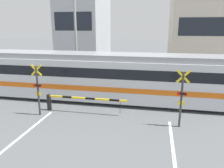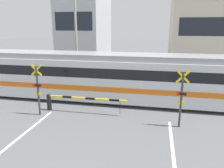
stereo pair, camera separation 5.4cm
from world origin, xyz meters
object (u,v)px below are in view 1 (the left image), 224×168
(crossing_barrier_near, at_px, (72,100))
(crossing_barrier_far, at_px, (150,83))
(crossing_signal_right, at_px, (182,96))
(pedestrian, at_px, (111,73))
(commuter_train, at_px, (70,74))
(crossing_signal_left, at_px, (38,88))

(crossing_barrier_near, height_order, crossing_barrier_far, same)
(crossing_barrier_far, bearing_deg, crossing_barrier_near, -131.65)
(crossing_signal_right, xyz_separation_m, pedestrian, (-5.32, 8.23, -0.78))
(commuter_train, height_order, crossing_signal_left, commuter_train)
(crossing_barrier_near, relative_size, crossing_barrier_far, 1.00)
(crossing_barrier_far, xyz_separation_m, pedestrian, (-3.63, 2.29, 0.13))
(commuter_train, distance_m, crossing_signal_right, 8.02)
(crossing_barrier_near, height_order, crossing_signal_right, crossing_signal_right)
(crossing_barrier_near, distance_m, pedestrian, 7.48)
(commuter_train, height_order, crossing_barrier_far, commuter_train)
(crossing_barrier_near, bearing_deg, pedestrian, 82.90)
(commuter_train, relative_size, pedestrian, 14.09)
(crossing_barrier_far, distance_m, crossing_signal_left, 8.66)
(crossing_barrier_far, xyz_separation_m, crossing_signal_right, (1.69, -5.93, 0.91))
(crossing_barrier_far, relative_size, crossing_signal_left, 1.64)
(crossing_signal_left, height_order, crossing_signal_right, same)
(crossing_signal_left, height_order, pedestrian, crossing_signal_left)
(commuter_train, bearing_deg, crossing_barrier_near, -67.29)
(commuter_train, distance_m, crossing_barrier_far, 6.27)
(crossing_barrier_near, relative_size, pedestrian, 3.18)
(crossing_signal_left, distance_m, pedestrian, 8.67)
(crossing_barrier_near, xyz_separation_m, pedestrian, (0.92, 7.42, 0.13))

